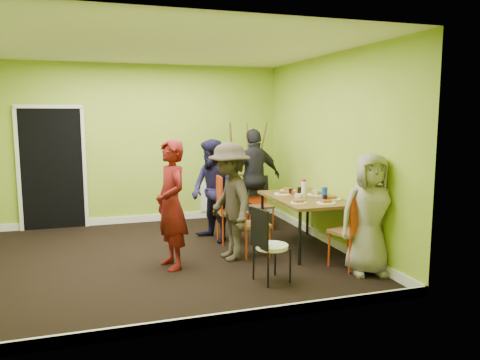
{
  "coord_description": "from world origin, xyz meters",
  "views": [
    {
      "loc": [
        -0.86,
        -6.18,
        1.94
      ],
      "look_at": [
        1.11,
        0.0,
        1.02
      ],
      "focal_mm": 35.0,
      "sensor_mm": 36.0,
      "label": 1
    }
  ],
  "objects_px": {
    "chair_back_end": "(258,191)",
    "orange_bottle": "(293,193)",
    "blue_bottle": "(325,194)",
    "chair_front_end": "(355,226)",
    "thermos": "(304,189)",
    "person_left_near": "(230,202)",
    "person_back_end": "(255,178)",
    "person_standing": "(171,205)",
    "dining_table": "(305,201)",
    "chair_left_far": "(226,205)",
    "person_left_far": "(213,191)",
    "person_front_end": "(370,214)",
    "easel": "(247,172)",
    "chair_bentwood": "(267,242)",
    "chair_left_near": "(249,218)"
  },
  "relations": [
    {
      "from": "chair_back_end",
      "to": "orange_bottle",
      "type": "height_order",
      "value": "chair_back_end"
    },
    {
      "from": "blue_bottle",
      "to": "chair_front_end",
      "type": "bearing_deg",
      "value": -87.98
    },
    {
      "from": "thermos",
      "to": "person_left_near",
      "type": "relative_size",
      "value": 0.15
    },
    {
      "from": "orange_bottle",
      "to": "person_back_end",
      "type": "height_order",
      "value": "person_back_end"
    },
    {
      "from": "thermos",
      "to": "person_standing",
      "type": "xyz_separation_m",
      "value": [
        -1.96,
        -0.3,
        -0.05
      ]
    },
    {
      "from": "dining_table",
      "to": "chair_left_far",
      "type": "height_order",
      "value": "chair_left_far"
    },
    {
      "from": "chair_left_far",
      "to": "orange_bottle",
      "type": "distance_m",
      "value": 1.01
    },
    {
      "from": "chair_left_far",
      "to": "person_standing",
      "type": "distance_m",
      "value": 1.34
    },
    {
      "from": "chair_front_end",
      "to": "person_back_end",
      "type": "height_order",
      "value": "person_back_end"
    },
    {
      "from": "chair_back_end",
      "to": "blue_bottle",
      "type": "xyz_separation_m",
      "value": [
        0.36,
        -1.7,
        0.22
      ]
    },
    {
      "from": "chair_front_end",
      "to": "person_left_far",
      "type": "xyz_separation_m",
      "value": [
        -1.35,
        1.84,
        0.22
      ]
    },
    {
      "from": "chair_front_end",
      "to": "person_front_end",
      "type": "height_order",
      "value": "person_front_end"
    },
    {
      "from": "thermos",
      "to": "person_left_near",
      "type": "xyz_separation_m",
      "value": [
        -1.16,
        -0.18,
        -0.08
      ]
    },
    {
      "from": "thermos",
      "to": "easel",
      "type": "bearing_deg",
      "value": 97.02
    },
    {
      "from": "chair_back_end",
      "to": "chair_front_end",
      "type": "distance_m",
      "value": 2.48
    },
    {
      "from": "chair_front_end",
      "to": "person_front_end",
      "type": "xyz_separation_m",
      "value": [
        0.09,
        -0.19,
        0.18
      ]
    },
    {
      "from": "chair_bentwood",
      "to": "chair_left_far",
      "type": "bearing_deg",
      "value": 167.02
    },
    {
      "from": "chair_bentwood",
      "to": "thermos",
      "type": "xyz_separation_m",
      "value": [
        1.0,
        1.16,
        0.38
      ]
    },
    {
      "from": "chair_left_near",
      "to": "chair_front_end",
      "type": "xyz_separation_m",
      "value": [
        1.08,
        -0.93,
        0.03
      ]
    },
    {
      "from": "easel",
      "to": "chair_front_end",
      "type": "bearing_deg",
      "value": -81.79
    },
    {
      "from": "person_standing",
      "to": "blue_bottle",
      "type": "bearing_deg",
      "value": 77.37
    },
    {
      "from": "person_front_end",
      "to": "dining_table",
      "type": "bearing_deg",
      "value": 115.96
    },
    {
      "from": "chair_left_near",
      "to": "orange_bottle",
      "type": "bearing_deg",
      "value": 112.48
    },
    {
      "from": "easel",
      "to": "person_front_end",
      "type": "distance_m",
      "value": 3.2
    },
    {
      "from": "blue_bottle",
      "to": "person_left_far",
      "type": "height_order",
      "value": "person_left_far"
    },
    {
      "from": "chair_bentwood",
      "to": "person_front_end",
      "type": "distance_m",
      "value": 1.31
    },
    {
      "from": "chair_left_far",
      "to": "chair_back_end",
      "type": "relative_size",
      "value": 1.16
    },
    {
      "from": "person_left_near",
      "to": "person_left_far",
      "type": "bearing_deg",
      "value": 174.12
    },
    {
      "from": "chair_back_end",
      "to": "person_standing",
      "type": "bearing_deg",
      "value": 40.53
    },
    {
      "from": "person_back_end",
      "to": "dining_table",
      "type": "bearing_deg",
      "value": 88.05
    },
    {
      "from": "chair_left_near",
      "to": "person_back_end",
      "type": "xyz_separation_m",
      "value": [
        0.66,
        1.62,
        0.31
      ]
    },
    {
      "from": "blue_bottle",
      "to": "thermos",
      "type": "bearing_deg",
      "value": 118.14
    },
    {
      "from": "dining_table",
      "to": "chair_back_end",
      "type": "xyz_separation_m",
      "value": [
        -0.2,
        1.4,
        -0.07
      ]
    },
    {
      "from": "easel",
      "to": "person_left_far",
      "type": "height_order",
      "value": "easel"
    },
    {
      "from": "person_standing",
      "to": "person_front_end",
      "type": "xyz_separation_m",
      "value": [
        2.24,
        -0.96,
        -0.07
      ]
    },
    {
      "from": "chair_front_end",
      "to": "chair_left_near",
      "type": "bearing_deg",
      "value": 122.74
    },
    {
      "from": "dining_table",
      "to": "easel",
      "type": "xyz_separation_m",
      "value": [
        -0.24,
        1.91,
        0.2
      ]
    },
    {
      "from": "chair_left_far",
      "to": "person_front_end",
      "type": "xyz_separation_m",
      "value": [
        1.27,
        -1.85,
        0.17
      ]
    },
    {
      "from": "chair_left_near",
      "to": "chair_back_end",
      "type": "distance_m",
      "value": 1.67
    },
    {
      "from": "chair_bentwood",
      "to": "person_left_far",
      "type": "bearing_deg",
      "value": 171.88
    },
    {
      "from": "chair_back_end",
      "to": "person_left_far",
      "type": "bearing_deg",
      "value": 29.6
    },
    {
      "from": "chair_bentwood",
      "to": "blue_bottle",
      "type": "bearing_deg",
      "value": 113.37
    },
    {
      "from": "chair_front_end",
      "to": "orange_bottle",
      "type": "bearing_deg",
      "value": 86.34
    },
    {
      "from": "chair_left_near",
      "to": "chair_back_end",
      "type": "bearing_deg",
      "value": 156.1
    },
    {
      "from": "person_standing",
      "to": "easel",
      "type": "bearing_deg",
      "value": 129.6
    },
    {
      "from": "dining_table",
      "to": "person_left_far",
      "type": "distance_m",
      "value": 1.4
    },
    {
      "from": "chair_back_end",
      "to": "chair_bentwood",
      "type": "bearing_deg",
      "value": 69.37
    },
    {
      "from": "chair_left_far",
      "to": "chair_bentwood",
      "type": "height_order",
      "value": "chair_left_far"
    },
    {
      "from": "chair_left_far",
      "to": "chair_left_near",
      "type": "bearing_deg",
      "value": 11.22
    },
    {
      "from": "blue_bottle",
      "to": "person_standing",
      "type": "xyz_separation_m",
      "value": [
        -2.13,
        0.02,
        -0.03
      ]
    }
  ]
}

